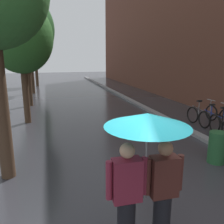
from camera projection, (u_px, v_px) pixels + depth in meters
ground_plane at (167, 222)px, 3.96m from camera, size 80.00×80.00×0.00m
kerb_strip at (134, 102)px, 14.15m from camera, size 0.30×36.00×0.12m
street_tree_1 at (21, 38)px, 9.16m from camera, size 2.53×2.53×4.96m
street_tree_2 at (24, 29)px, 12.40m from camera, size 3.17×3.17×6.03m
street_tree_3 at (29, 41)px, 16.97m from camera, size 2.41×2.41×5.20m
street_tree_4 at (35, 49)px, 21.40m from camera, size 2.21×2.21×4.83m
parked_bicycle_3 at (215, 118)px, 9.27m from camera, size 1.10×0.73×0.96m
parked_bicycle_4 at (202, 113)px, 10.01m from camera, size 1.14×0.79×0.96m
couple_under_umbrella at (146, 160)px, 3.17m from camera, size 1.16×1.16×2.05m
litter_bin at (217, 147)px, 6.13m from camera, size 0.44×0.44×0.85m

